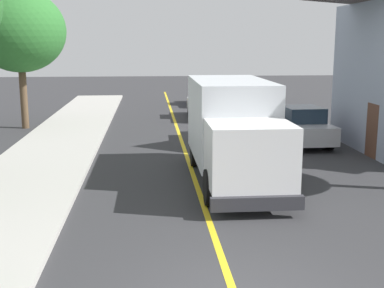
{
  "coord_description": "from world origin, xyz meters",
  "views": [
    {
      "loc": [
        -1.46,
        -7.96,
        4.41
      ],
      "look_at": [
        -0.18,
        7.01,
        1.4
      ],
      "focal_mm": 47.53,
      "sensor_mm": 36.0,
      "label": 1
    }
  ],
  "objects_px": {
    "street_tree_down_block": "(19,31)",
    "box_truck": "(233,126)",
    "parked_car_far": "(205,94)",
    "parked_van_across": "(301,126)",
    "parked_car_near": "(227,123)",
    "parked_car_mid": "(204,105)"
  },
  "relations": [
    {
      "from": "parked_van_across",
      "to": "street_tree_down_block",
      "type": "xyz_separation_m",
      "value": [
        -13.11,
        5.34,
        4.18
      ]
    },
    {
      "from": "parked_car_far",
      "to": "parked_car_mid",
      "type": "bearing_deg",
      "value": -96.56
    },
    {
      "from": "parked_car_near",
      "to": "street_tree_down_block",
      "type": "xyz_separation_m",
      "value": [
        -9.98,
        4.24,
        4.18
      ]
    },
    {
      "from": "box_truck",
      "to": "parked_car_near",
      "type": "height_order",
      "value": "box_truck"
    },
    {
      "from": "parked_car_near",
      "to": "parked_car_mid",
      "type": "relative_size",
      "value": 1.0
    },
    {
      "from": "parked_car_far",
      "to": "parked_van_across",
      "type": "xyz_separation_m",
      "value": [
        2.64,
        -14.69,
        0.0
      ]
    },
    {
      "from": "parked_car_mid",
      "to": "parked_car_far",
      "type": "height_order",
      "value": "same"
    },
    {
      "from": "street_tree_down_block",
      "to": "box_truck",
      "type": "bearing_deg",
      "value": -50.21
    },
    {
      "from": "parked_car_far",
      "to": "parked_van_across",
      "type": "height_order",
      "value": "same"
    },
    {
      "from": "box_truck",
      "to": "parked_car_near",
      "type": "bearing_deg",
      "value": 82.94
    },
    {
      "from": "parked_car_mid",
      "to": "parked_van_across",
      "type": "height_order",
      "value": "same"
    },
    {
      "from": "street_tree_down_block",
      "to": "parked_car_near",
      "type": "bearing_deg",
      "value": -23.03
    },
    {
      "from": "box_truck",
      "to": "parked_car_far",
      "type": "xyz_separation_m",
      "value": [
        1.33,
        20.33,
        -0.97
      ]
    },
    {
      "from": "parked_car_near",
      "to": "parked_van_across",
      "type": "xyz_separation_m",
      "value": [
        3.14,
        -1.1,
        0.0
      ]
    },
    {
      "from": "box_truck",
      "to": "parked_van_across",
      "type": "height_order",
      "value": "box_truck"
    },
    {
      "from": "box_truck",
      "to": "parked_car_mid",
      "type": "height_order",
      "value": "box_truck"
    },
    {
      "from": "box_truck",
      "to": "parked_car_near",
      "type": "distance_m",
      "value": 6.86
    },
    {
      "from": "parked_car_far",
      "to": "box_truck",
      "type": "bearing_deg",
      "value": -93.74
    },
    {
      "from": "parked_car_mid",
      "to": "parked_car_far",
      "type": "distance_m",
      "value": 6.49
    },
    {
      "from": "parked_car_near",
      "to": "box_truck",
      "type": "bearing_deg",
      "value": -97.06
    },
    {
      "from": "parked_car_far",
      "to": "street_tree_down_block",
      "type": "xyz_separation_m",
      "value": [
        -10.47,
        -9.35,
        4.18
      ]
    },
    {
      "from": "parked_van_across",
      "to": "street_tree_down_block",
      "type": "bearing_deg",
      "value": 157.83
    }
  ]
}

